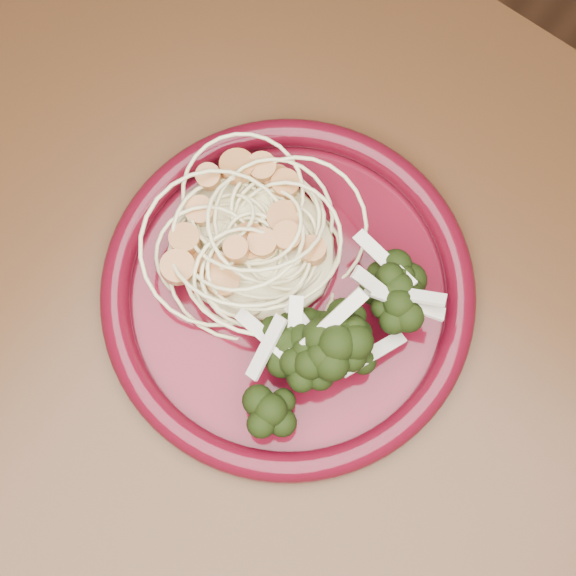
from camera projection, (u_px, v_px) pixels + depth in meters
The scene contains 6 objects.
dining_table at pixel (217, 381), 0.71m from camera, with size 1.20×0.80×0.75m.
dinner_plate at pixel (288, 291), 0.61m from camera, with size 0.36×0.36×0.02m.
spaghetti_pile at pixel (252, 240), 0.61m from camera, with size 0.14×0.12×0.03m, color beige.
scallop_cluster at pixel (250, 223), 0.58m from camera, with size 0.13×0.13×0.04m, color #CA8547, non-canonical shape.
broccoli_pile at pixel (335, 345), 0.58m from camera, with size 0.09×0.15×0.05m, color black.
onion_garnish at pixel (337, 336), 0.55m from camera, with size 0.07×0.10×0.05m, color beige, non-canonical shape.
Camera 1 is at (0.12, -0.05, 1.35)m, focal length 50.00 mm.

